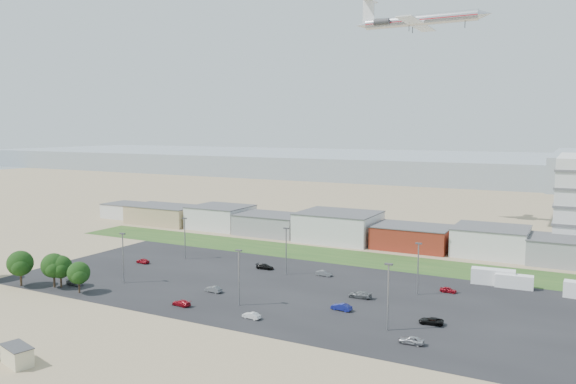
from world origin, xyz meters
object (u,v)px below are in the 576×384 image
Objects in this scene: parked_car_10 at (75,282)px; parked_car_11 at (324,273)px; box_trailer_a at (493,277)px; parked_car_8 at (448,290)px; parked_car_13 at (251,315)px; portable_shed at (17,355)px; parked_car_3 at (181,303)px; parked_car_12 at (360,295)px; parked_car_6 at (265,267)px; airliner at (420,20)px; parked_car_0 at (431,321)px; parked_car_1 at (341,307)px; parked_car_2 at (411,340)px; parked_car_4 at (213,289)px; parked_car_5 at (143,261)px.

parked_car_11 reaches higher than parked_car_10.
parked_car_8 is (-7.00, -10.29, -1.07)m from box_trailer_a.
box_trailer_a reaches higher than parked_car_13.
portable_shed reaches higher than parked_car_3.
parked_car_3 is 33.79m from parked_car_12.
parked_car_6 is 41.55m from parked_car_8.
portable_shed is 1.49× the size of parked_car_11.
parked_car_13 is at bearing -89.21° from airliner.
parked_car_6 reaches higher than parked_car_11.
parked_car_13 is at bearing -74.99° from parked_car_0.
portable_shed is 1.38× the size of parked_car_1.
parked_car_2 reaches higher than parked_car_3.
parked_car_6 reaches higher than parked_car_13.
parked_car_6 is (3.82, 61.52, -0.73)m from portable_shed.
parked_car_10 is at bearing 115.06° from parked_car_8.
parked_car_12 is at bearing 73.54° from portable_shed.
parked_car_6 is 41.20m from parked_car_10.
parked_car_12 is (27.16, 10.00, 0.04)m from parked_car_4.
parked_car_1 is (30.75, 42.31, -0.71)m from portable_shed.
parked_car_1 is 56.79m from parked_car_5.
box_trailer_a is 35.52m from parked_car_11.
parked_car_1 is 23.63m from parked_car_11.
parked_car_10 is at bearing -91.74° from parked_car_2.
parked_car_5 is at bearing 130.49° from portable_shed.
parked_car_2 is at bearing -128.06° from parked_car_6.
box_trailer_a reaches higher than parked_car_4.
parked_car_3 is (-48.59, -41.68, -1.07)m from box_trailer_a.
parked_car_0 is 72.49m from parked_car_5.
airliner reaches higher than parked_car_8.
parked_car_4 is (-42.76, -1.77, 0.04)m from parked_car_0.
portable_shed is 0.61× the size of box_trailer_a.
parked_car_10 is at bearing 126.58° from parked_car_11.
portable_shed reaches higher than parked_car_8.
parked_car_2 is at bearing -136.12° from parked_car_11.
box_trailer_a reaches higher than parked_car_10.
parked_car_4 is at bearing 72.99° from parked_car_5.
airliner is at bearing -14.89° from parked_car_6.
parked_car_13 is (15.02, 0.09, -0.01)m from parked_car_3.
parked_car_6 reaches higher than parked_car_5.
parked_car_10 is 1.18× the size of parked_car_13.
parked_car_4 is 1.10× the size of parked_car_13.
parked_car_12 reaches higher than parked_car_5.
parked_car_1 is at bearing -81.53° from parked_car_10.
parked_car_10 is 1.10× the size of parked_car_11.
parked_car_10 is 43.34m from parked_car_13.
parked_car_12 is (55.66, 19.21, 0.08)m from parked_car_10.
parked_car_0 is at bearing 98.54° from parked_car_4.
portable_shed is 58.31m from parked_car_5.
airliner is 99.80m from parked_car_11.
box_trailer_a is 2.26× the size of parked_car_2.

